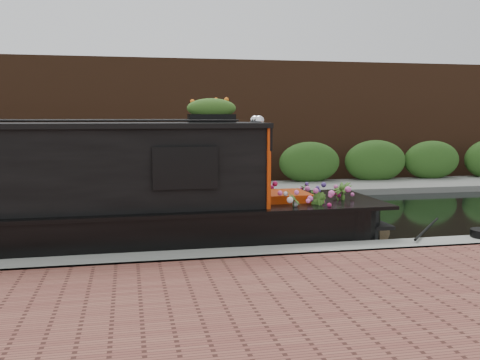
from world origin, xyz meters
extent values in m
plane|color=black|center=(0.00, 0.00, 0.00)|extent=(80.00, 80.00, 0.00)
cube|color=gray|center=(0.00, -3.30, 0.00)|extent=(40.00, 0.60, 0.50)
cube|color=slate|center=(0.00, 4.20, 0.00)|extent=(40.00, 2.40, 0.34)
cube|color=#2B541C|center=(0.00, 5.10, 0.00)|extent=(40.00, 1.10, 2.80)
cube|color=#4E2C1A|center=(0.00, 7.20, 0.00)|extent=(40.00, 1.00, 8.00)
cube|color=#BB3407|center=(1.14, -2.02, 1.35)|extent=(0.07, 1.66, 1.28)
cube|color=black|center=(-0.11, -2.86, 1.42)|extent=(0.85, 0.04, 0.52)
cube|color=#BB3407|center=(1.64, -2.02, 0.66)|extent=(0.76, 0.86, 0.47)
sphere|color=silver|center=(1.15, -2.15, 2.09)|extent=(0.17, 0.17, 0.17)
sphere|color=silver|center=(1.15, -1.88, 2.09)|extent=(0.17, 0.17, 0.17)
cube|color=black|center=(0.40, -2.02, 2.13)|extent=(0.75, 0.27, 0.13)
ellipsoid|color=orange|center=(0.40, -2.02, 2.31)|extent=(0.82, 0.29, 0.23)
imported|color=#3C6A23|center=(1.57, -2.71, 0.73)|extent=(0.33, 0.38, 0.60)
imported|color=#3C6A23|center=(2.00, -2.63, 0.70)|extent=(0.28, 0.33, 0.54)
imported|color=#3C6A23|center=(2.33, -1.48, 0.68)|extent=(0.59, 0.57, 0.50)
imported|color=#3C6A23|center=(2.58, -2.21, 0.75)|extent=(0.46, 0.46, 0.64)
imported|color=#3C6A23|center=(1.53, -1.33, 0.69)|extent=(0.21, 0.29, 0.52)
cylinder|color=brown|center=(3.34, -2.02, 0.15)|extent=(0.30, 0.33, 0.30)
camera|label=1|loc=(-0.92, -10.54, 2.16)|focal=40.00mm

